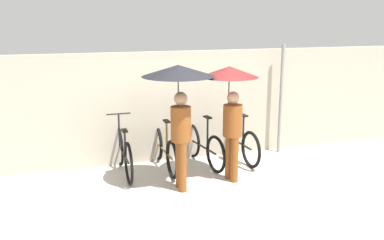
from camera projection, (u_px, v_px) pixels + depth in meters
ground_plane at (216, 202)px, 6.46m from camera, size 30.00×30.00×0.00m
back_wall at (176, 106)px, 8.22m from camera, size 10.25×0.12×2.10m
parked_bicycle_0 at (124, 153)px, 7.54m from camera, size 0.44×1.72×1.00m
parked_bicycle_1 at (164, 149)px, 7.82m from camera, size 0.44×1.73×1.10m
parked_bicycle_2 at (203, 146)px, 8.04m from camera, size 0.44×1.66×1.09m
parked_bicycle_3 at (239, 142)px, 8.30m from camera, size 0.44×1.66×0.98m
pedestrian_leading at (179, 89)px, 6.65m from camera, size 1.15×1.15×2.00m
pedestrian_center at (230, 92)px, 7.06m from camera, size 0.97×0.97×1.93m
awning_pole at (281, 99)px, 8.61m from camera, size 0.07×0.07×2.20m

